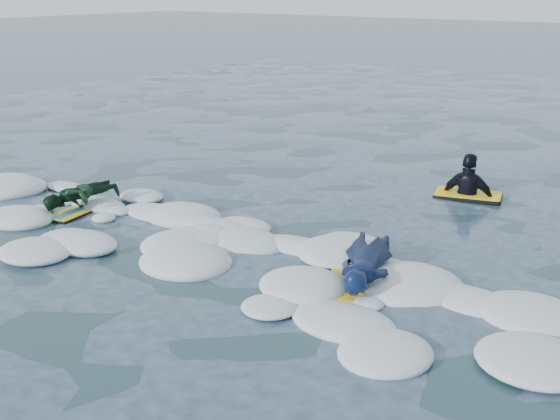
{
  "coord_description": "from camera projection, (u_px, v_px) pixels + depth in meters",
  "views": [
    {
      "loc": [
        4.82,
        -5.38,
        3.31
      ],
      "look_at": [
        -0.27,
        1.6,
        0.51
      ],
      "focal_mm": 45.0,
      "sensor_mm": 36.0,
      "label": 1
    }
  ],
  "objects": [
    {
      "name": "waiting_rider_unit",
      "position": [
        467.0,
        201.0,
        11.37
      ],
      "size": [
        1.17,
        0.84,
        1.58
      ],
      "rotation": [
        0.0,
        0.0,
        0.27
      ],
      "color": "black",
      "rests_on": "ground"
    },
    {
      "name": "foam_band",
      "position": [
        271.0,
        265.0,
        8.65
      ],
      "size": [
        12.0,
        3.1,
        0.3
      ],
      "primitive_type": null,
      "color": "silver",
      "rests_on": "ground"
    },
    {
      "name": "prone_woman_unit",
      "position": [
        365.0,
        265.0,
        8.09
      ],
      "size": [
        1.13,
        1.72,
        0.42
      ],
      "rotation": [
        0.0,
        0.0,
        2.07
      ],
      "color": "black",
      "rests_on": "ground"
    },
    {
      "name": "ground",
      "position": [
        216.0,
        293.0,
        7.86
      ],
      "size": [
        120.0,
        120.0,
        0.0
      ],
      "primitive_type": "plane",
      "color": "#1B3B43",
      "rests_on": "ground"
    },
    {
      "name": "prone_child_unit",
      "position": [
        81.0,
        199.0,
        10.54
      ],
      "size": [
        0.81,
        1.23,
        0.44
      ],
      "rotation": [
        0.0,
        0.0,
        1.76
      ],
      "color": "black",
      "rests_on": "ground"
    }
  ]
}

